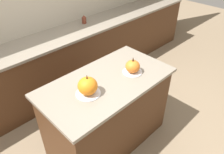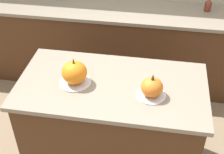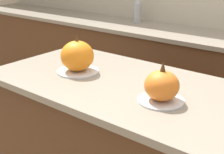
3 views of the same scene
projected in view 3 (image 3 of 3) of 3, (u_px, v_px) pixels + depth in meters
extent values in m
cube|color=gray|center=(119.00, 84.00, 1.62)|extent=(1.40, 0.75, 0.03)
cube|color=#4C2D19|center=(205.00, 90.00, 2.69)|extent=(6.00, 0.56, 0.87)
cube|color=gray|center=(211.00, 38.00, 2.53)|extent=(6.00, 0.60, 0.03)
cylinder|color=silver|center=(78.00, 71.00, 1.75)|extent=(0.24, 0.24, 0.01)
ellipsoid|color=orange|center=(77.00, 56.00, 1.72)|extent=(0.18, 0.18, 0.17)
cone|color=#4C2D14|center=(77.00, 38.00, 1.69)|extent=(0.02, 0.02, 0.04)
cylinder|color=silver|center=(161.00, 100.00, 1.39)|extent=(0.21, 0.21, 0.01)
ellipsoid|color=orange|center=(162.00, 86.00, 1.36)|extent=(0.15, 0.15, 0.13)
cone|color=#4C2D14|center=(163.00, 67.00, 1.33)|extent=(0.03, 0.03, 0.05)
cylinder|color=#99999E|center=(137.00, 13.00, 3.06)|extent=(0.08, 0.08, 0.19)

